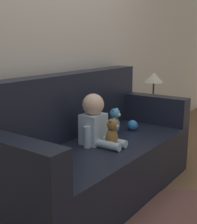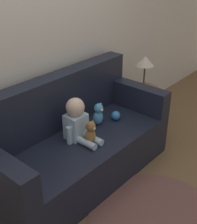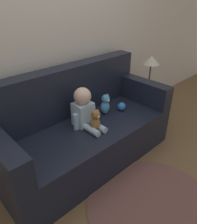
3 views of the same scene
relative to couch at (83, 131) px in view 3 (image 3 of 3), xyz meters
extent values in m
plane|color=brown|center=(0.00, -0.06, -0.35)|extent=(12.00, 12.00, 0.00)
cube|color=silver|center=(0.00, 0.43, 0.95)|extent=(8.00, 0.05, 2.60)
cube|color=black|center=(0.00, -0.06, -0.13)|extent=(1.91, 0.82, 0.45)
cube|color=black|center=(0.00, 0.26, 0.37)|extent=(1.91, 0.18, 0.55)
cube|color=black|center=(-0.88, -0.06, 0.24)|extent=(0.16, 0.82, 0.28)
cube|color=black|center=(0.88, -0.06, 0.24)|extent=(0.16, 0.82, 0.28)
cube|color=silver|center=(-0.01, -0.02, 0.22)|extent=(0.19, 0.16, 0.24)
sphere|color=beige|center=(-0.01, -0.02, 0.42)|extent=(0.17, 0.17, 0.17)
cylinder|color=silver|center=(-0.06, -0.20, 0.13)|extent=(0.06, 0.20, 0.06)
cylinder|color=silver|center=(0.04, -0.20, 0.13)|extent=(0.06, 0.20, 0.06)
cylinder|color=silver|center=(-0.12, -0.05, 0.19)|extent=(0.06, 0.06, 0.17)
cylinder|color=silver|center=(0.10, -0.05, 0.19)|extent=(0.06, 0.06, 0.17)
ellipsoid|color=olive|center=(0.00, -0.20, 0.18)|extent=(0.11, 0.09, 0.15)
sphere|color=olive|center=(0.00, -0.20, 0.28)|extent=(0.09, 0.09, 0.09)
sphere|color=olive|center=(-0.03, -0.20, 0.32)|extent=(0.03, 0.03, 0.03)
sphere|color=olive|center=(0.03, -0.20, 0.32)|extent=(0.03, 0.03, 0.03)
sphere|color=beige|center=(0.00, -0.24, 0.28)|extent=(0.03, 0.03, 0.03)
ellipsoid|color=#4C9EDB|center=(0.32, -0.02, 0.18)|extent=(0.11, 0.09, 0.15)
sphere|color=#4C9EDB|center=(0.32, -0.02, 0.28)|extent=(0.09, 0.09, 0.09)
sphere|color=#4C9EDB|center=(0.29, -0.02, 0.32)|extent=(0.03, 0.03, 0.03)
sphere|color=#4C9EDB|center=(0.35, -0.02, 0.32)|extent=(0.03, 0.03, 0.03)
sphere|color=beige|center=(0.32, -0.06, 0.28)|extent=(0.03, 0.03, 0.03)
sphere|color=#337FDB|center=(0.51, -0.09, 0.15)|extent=(0.10, 0.10, 0.10)
cylinder|color=brown|center=(0.00, -0.95, -0.34)|extent=(1.17, 1.17, 0.01)
cylinder|color=#93704C|center=(1.29, 0.08, 0.14)|extent=(0.40, 0.40, 0.03)
cylinder|color=#93704C|center=(1.29, 0.08, -0.11)|extent=(0.04, 0.04, 0.48)
cylinder|color=#4C4742|center=(1.29, 0.08, 0.17)|extent=(0.12, 0.12, 0.03)
cylinder|color=#4C4742|center=(1.29, 0.08, 0.32)|extent=(0.02, 0.02, 0.27)
cone|color=beige|center=(1.29, 0.08, 0.51)|extent=(0.22, 0.22, 0.11)
camera|label=1|loc=(-1.95, -1.47, 0.92)|focal=50.00mm
camera|label=2|loc=(-1.78, -1.83, 1.70)|focal=50.00mm
camera|label=3|loc=(-1.23, -1.54, 1.32)|focal=35.00mm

